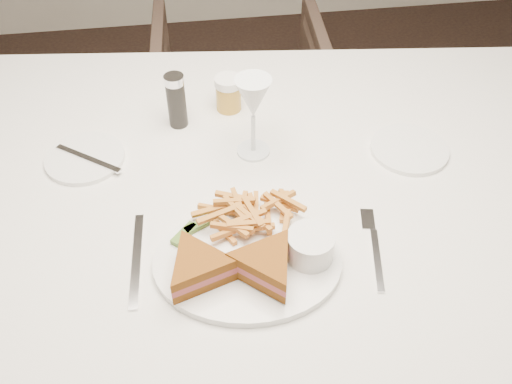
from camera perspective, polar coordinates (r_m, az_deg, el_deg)
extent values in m
cube|color=silver|center=(1.38, -0.30, -11.13)|extent=(1.65, 1.20, 0.75)
imported|color=#49372D|center=(2.12, -1.54, 9.91)|extent=(0.63, 0.59, 0.62)
ellipsoid|color=white|center=(0.97, -0.86, -7.02)|extent=(0.35, 0.28, 0.01)
cube|color=silver|center=(1.00, -11.85, -6.61)|extent=(0.03, 0.21, 0.00)
cylinder|color=white|center=(1.21, -16.74, 3.28)|extent=(0.16, 0.16, 0.01)
cylinder|color=white|center=(1.22, 15.08, 4.17)|extent=(0.16, 0.16, 0.01)
cylinder|color=black|center=(1.23, -7.97, 9.02)|extent=(0.04, 0.04, 0.12)
cylinder|color=#B4852B|center=(1.28, -2.77, 9.81)|extent=(0.06, 0.06, 0.08)
cube|color=#476B25|center=(1.01, -5.76, -3.33)|extent=(0.06, 0.04, 0.01)
cube|color=#476B25|center=(1.00, -7.24, -4.20)|extent=(0.05, 0.05, 0.01)
cylinder|color=white|center=(0.96, 5.46, -5.40)|extent=(0.08, 0.08, 0.05)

